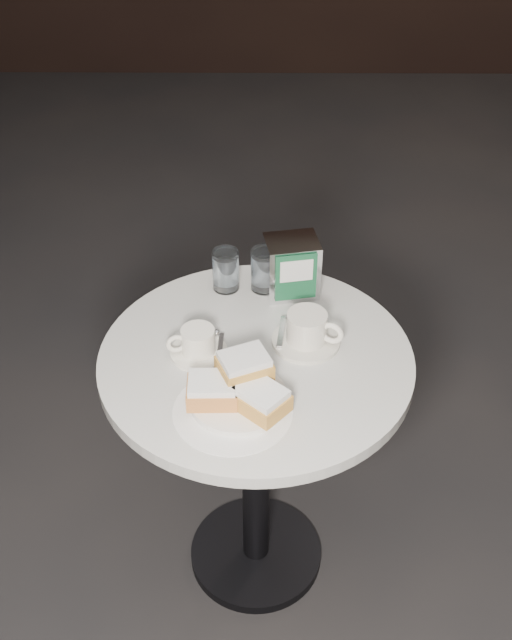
% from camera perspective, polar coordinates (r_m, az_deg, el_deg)
% --- Properties ---
extents(ground, '(7.00, 7.00, 0.00)m').
position_cam_1_polar(ground, '(2.33, -0.00, -16.41)').
color(ground, black).
rests_on(ground, ground).
extents(cafe_table, '(0.70, 0.70, 0.74)m').
position_cam_1_polar(cafe_table, '(1.91, -0.00, -7.01)').
color(cafe_table, black).
rests_on(cafe_table, ground).
extents(sugar_spill, '(0.25, 0.25, 0.00)m').
position_cam_1_polar(sugar_spill, '(1.65, -1.67, -6.49)').
color(sugar_spill, white).
rests_on(sugar_spill, cafe_table).
extents(beignet_plate, '(0.26, 0.26, 0.10)m').
position_cam_1_polar(beignet_plate, '(1.64, -1.22, -4.98)').
color(beignet_plate, silver).
rests_on(beignet_plate, cafe_table).
extents(coffee_cup_left, '(0.15, 0.15, 0.07)m').
position_cam_1_polar(coffee_cup_left, '(1.76, -4.17, -1.68)').
color(coffee_cup_left, white).
rests_on(coffee_cup_left, cafe_table).
extents(coffee_cup_right, '(0.20, 0.20, 0.08)m').
position_cam_1_polar(coffee_cup_right, '(1.79, 3.66, -0.77)').
color(coffee_cup_right, beige).
rests_on(coffee_cup_right, cafe_table).
extents(water_glass_left, '(0.08, 0.08, 0.10)m').
position_cam_1_polar(water_glass_left, '(1.94, -2.16, 3.53)').
color(water_glass_left, white).
rests_on(water_glass_left, cafe_table).
extents(water_glass_right, '(0.09, 0.09, 0.11)m').
position_cam_1_polar(water_glass_right, '(1.94, 0.61, 3.56)').
color(water_glass_right, white).
rests_on(water_glass_right, cafe_table).
extents(napkin_dispenser, '(0.14, 0.12, 0.14)m').
position_cam_1_polar(napkin_dispenser, '(1.92, 2.54, 3.80)').
color(napkin_dispenser, silver).
rests_on(napkin_dispenser, cafe_table).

